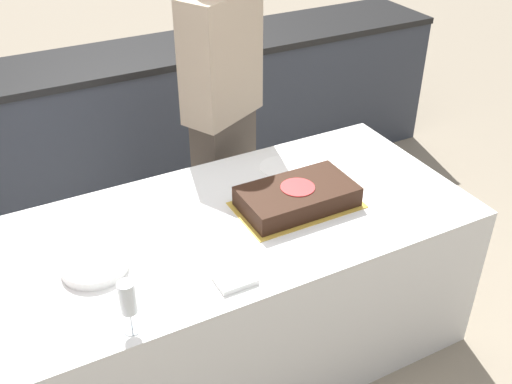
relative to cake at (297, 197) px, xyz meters
name	(u,v)px	position (x,y,z in m)	size (l,w,h in m)	color
ground_plane	(223,352)	(-0.35, 0.03, -0.78)	(14.00, 14.00, 0.00)	gray
back_counter	(114,130)	(-0.35, 1.57, -0.32)	(4.40, 0.58, 0.92)	#333842
dining_table	(220,293)	(-0.35, 0.03, -0.41)	(2.10, 0.93, 0.74)	white
cake	(297,197)	(0.00, 0.00, 0.00)	(0.51, 0.30, 0.09)	gold
plate_stack	(95,265)	(-0.85, -0.01, -0.03)	(0.24, 0.24, 0.04)	white
wine_glass	(128,299)	(-0.83, -0.36, 0.09)	(0.06, 0.06, 0.19)	white
side_plate_near_cake	(281,167)	(0.10, 0.30, -0.04)	(0.20, 0.20, 0.00)	white
utensil_pile	(235,279)	(-0.44, -0.30, -0.03)	(0.14, 0.11, 0.02)	white
person_cutting_cake	(223,110)	(0.00, 0.72, 0.09)	(0.45, 0.36, 1.67)	#4C4238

